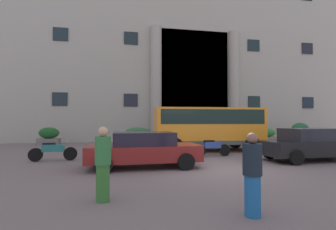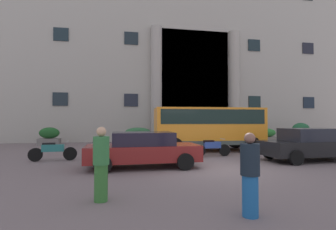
{
  "view_description": "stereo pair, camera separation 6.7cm",
  "coord_description": "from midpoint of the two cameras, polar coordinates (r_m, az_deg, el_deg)",
  "views": [
    {
      "loc": [
        -3.6,
        -9.02,
        1.8
      ],
      "look_at": [
        -0.81,
        6.34,
        2.17
      ],
      "focal_mm": 26.79,
      "sensor_mm": 36.0,
      "label": 1
    },
    {
      "loc": [
        -3.53,
        -9.03,
        1.8
      ],
      "look_at": [
        -0.81,
        6.34,
        2.17
      ],
      "focal_mm": 26.79,
      "sensor_mm": 36.0,
      "label": 2
    }
  ],
  "objects": [
    {
      "name": "orange_minibus",
      "position": [
        15.38,
        9.18,
        -2.28
      ],
      "size": [
        6.48,
        2.99,
        2.57
      ],
      "rotation": [
        0.0,
        0.0,
        -0.05
      ],
      "color": "orange",
      "rests_on": "ground_plane"
    },
    {
      "name": "bus_stop_sign",
      "position": [
        19.07,
        19.1,
        -2.02
      ],
      "size": [
        0.44,
        0.08,
        2.51
      ],
      "color": "#A09715",
      "rests_on": "ground_plane"
    },
    {
      "name": "hedge_planter_entrance_left",
      "position": [
        19.97,
        -6.77,
        -4.75
      ],
      "size": [
        2.1,
        0.98,
        1.28
      ],
      "color": "#6A655B",
      "rests_on": "ground_plane"
    },
    {
      "name": "office_building_facade",
      "position": [
        27.5,
        -2.32,
        12.14
      ],
      "size": [
        36.39,
        9.74,
        16.46
      ],
      "color": "#9F9990",
      "rests_on": "ground_plane"
    },
    {
      "name": "pedestrian_woman_dark_dress",
      "position": [
        5.92,
        -14.66,
        -10.66
      ],
      "size": [
        0.36,
        0.36,
        1.67
      ],
      "rotation": [
        0.0,
        0.0,
        4.45
      ],
      "color": "#2E652B",
      "rests_on": "ground_plane"
    },
    {
      "name": "parked_estate_mid",
      "position": [
        9.86,
        -5.52,
        -7.74
      ],
      "size": [
        4.36,
        2.02,
        1.36
      ],
      "rotation": [
        0.0,
        0.0,
        0.02
      ],
      "color": "maroon",
      "rests_on": "ground_plane"
    },
    {
      "name": "hedge_planter_entrance_right",
      "position": [
        24.93,
        28.07,
        -3.53
      ],
      "size": [
        1.65,
        0.97,
        1.63
      ],
      "color": "slate",
      "rests_on": "ground_plane"
    },
    {
      "name": "pedestrian_child_trailing",
      "position": [
        5.11,
        18.53,
        -12.7
      ],
      "size": [
        0.36,
        0.36,
        1.58
      ],
      "rotation": [
        0.0,
        0.0,
        4.62
      ],
      "color": "#1A5392",
      "rests_on": "ground_plane"
    },
    {
      "name": "hedge_planter_east",
      "position": [
        22.65,
        21.76,
        -4.4
      ],
      "size": [
        1.51,
        0.87,
        1.17
      ],
      "color": "slate",
      "rests_on": "ground_plane"
    },
    {
      "name": "motorcycle_far_end",
      "position": [
        12.53,
        -24.75,
        -7.39
      ],
      "size": [
        2.06,
        0.55,
        0.89
      ],
      "rotation": [
        0.0,
        0.0,
        0.07
      ],
      "color": "black",
      "rests_on": "ground_plane"
    },
    {
      "name": "hedge_planter_far_east",
      "position": [
        20.58,
        -25.31,
        -4.47
      ],
      "size": [
        1.5,
        0.81,
        1.33
      ],
      "color": "slate",
      "rests_on": "ground_plane"
    },
    {
      "name": "parked_hatchback_near",
      "position": [
        13.19,
        29.94,
        -5.78
      ],
      "size": [
        4.61,
        2.13,
        1.46
      ],
      "rotation": [
        0.0,
        0.0,
        0.05
      ],
      "color": "black",
      "rests_on": "ground_plane"
    },
    {
      "name": "motorcycle_near_kerb",
      "position": [
        13.01,
        9.99,
        -7.28
      ],
      "size": [
        1.96,
        0.55,
        0.89
      ],
      "rotation": [
        0.0,
        0.0,
        0.05
      ],
      "color": "black",
      "rests_on": "ground_plane"
    },
    {
      "name": "ground_plane",
      "position": [
        9.88,
        11.57,
        -12.19
      ],
      "size": [
        80.0,
        64.0,
        0.12
      ],
      "primitive_type": "cube",
      "color": "#635557"
    }
  ]
}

